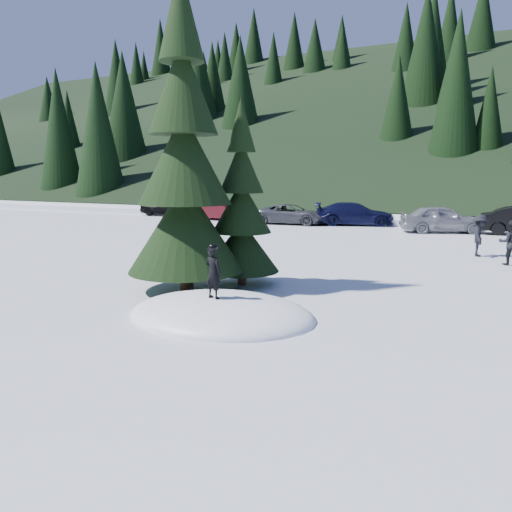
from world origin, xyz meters
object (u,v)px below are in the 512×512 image
at_px(car_2, 291,214).
at_px(car_4, 442,219).
at_px(child_skier, 213,272).
at_px(car_1, 222,210).
at_px(spruce_tall, 184,171).
at_px(adult_2, 480,236).
at_px(car_0, 167,206).
at_px(adult_0, 510,243).
at_px(spruce_short, 242,213).
at_px(car_3, 355,214).

xyz_separation_m(car_2, car_4, (9.38, -0.58, 0.12)).
xyz_separation_m(child_skier, car_1, (-12.46, 21.19, -0.38)).
height_order(car_1, car_4, car_4).
relative_size(spruce_tall, child_skier, 7.34).
height_order(adult_2, car_0, adult_2).
relative_size(adult_0, car_1, 0.39).
bearing_deg(spruce_tall, car_0, 128.13).
xyz_separation_m(spruce_short, adult_0, (7.06, 7.17, -1.29)).
distance_m(spruce_short, adult_2, 10.65).
distance_m(car_2, car_3, 4.06).
height_order(adult_0, car_1, adult_0).
xyz_separation_m(car_0, car_2, (11.15, -1.55, -0.10)).
bearing_deg(adult_2, car_3, 36.06).
xyz_separation_m(car_1, car_2, (5.54, -0.42, -0.04)).
height_order(car_2, car_4, car_4).
relative_size(spruce_tall, car_1, 2.07).
bearing_deg(adult_2, child_skier, 155.73).
bearing_deg(spruce_short, spruce_tall, -125.54).
distance_m(car_1, car_2, 5.55).
xyz_separation_m(adult_2, car_1, (-17.27, 9.02, -0.15)).
relative_size(spruce_short, car_4, 1.19).
height_order(adult_0, car_0, adult_0).
distance_m(spruce_tall, adult_0, 12.02).
bearing_deg(car_2, child_skier, -167.12).
distance_m(spruce_short, car_4, 17.19).
height_order(car_0, car_2, car_0).
bearing_deg(car_2, spruce_tall, -171.27).
bearing_deg(spruce_tall, car_3, 92.54).
xyz_separation_m(car_3, car_4, (5.49, -1.75, 0.04)).
relative_size(car_3, car_4, 1.11).
distance_m(spruce_short, adult_0, 10.14).
relative_size(adult_0, car_3, 0.32).
distance_m(adult_0, adult_2, 1.91).
bearing_deg(spruce_tall, adult_0, 46.76).
xyz_separation_m(spruce_short, child_skier, (1.15, -3.44, -1.04)).
distance_m(child_skier, adult_2, 13.10).
height_order(car_2, car_3, car_3).
height_order(spruce_short, child_skier, spruce_short).
xyz_separation_m(adult_0, car_0, (-23.98, 11.72, -0.06)).
bearing_deg(car_4, car_3, 51.10).
height_order(car_0, car_3, car_0).
xyz_separation_m(car_1, car_3, (9.42, 0.75, 0.04)).
relative_size(spruce_short, child_skier, 4.58).
bearing_deg(adult_0, car_1, -39.79).
xyz_separation_m(spruce_tall, car_1, (-10.30, 19.15, -2.63)).
xyz_separation_m(spruce_tall, spruce_short, (1.00, 1.40, -1.22)).
height_order(car_1, car_2, car_1).
xyz_separation_m(car_0, car_3, (15.04, -0.38, -0.02)).
bearing_deg(adult_0, spruce_short, 35.63).
relative_size(adult_2, car_1, 0.40).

